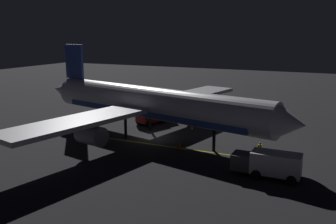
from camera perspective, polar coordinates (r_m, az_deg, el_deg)
name	(u,v)px	position (r m, az deg, el deg)	size (l,w,h in m)	color
ground_plane	(154,138)	(47.03, -2.21, -4.07)	(180.00, 180.00, 0.20)	#232326
apron_guide_stripe	(174,147)	(43.10, 0.95, -5.45)	(0.24, 19.72, 0.01)	gold
airliner	(150,104)	(46.39, -2.84, 1.22)	(38.78, 38.65, 11.35)	white
baggage_truck	(269,164)	(35.32, 15.28, -7.78)	(2.34, 6.19, 2.43)	silver
catering_truck	(154,116)	(54.05, -2.13, -0.55)	(6.23, 4.07, 2.19)	maroon
ground_crew_worker	(260,150)	(40.40, 13.93, -5.72)	(0.40, 0.40, 1.74)	black
traffic_cone_near_left	(177,147)	(42.41, 1.34, -5.40)	(0.50, 0.50, 0.55)	#EA590F
traffic_cone_near_right	(180,145)	(43.22, 1.80, -5.06)	(0.50, 0.50, 0.55)	#EA590F
traffic_cone_under_wing	(192,128)	(50.90, 3.74, -2.42)	(0.50, 0.50, 0.55)	#EA590F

